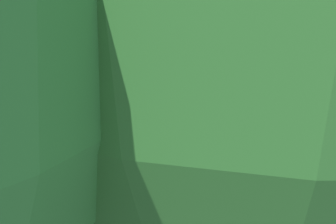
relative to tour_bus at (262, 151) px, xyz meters
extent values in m
plane|color=#38383D|center=(0.78, -4.54, -1.64)|extent=(80.00, 80.00, 0.00)
cube|color=#26262B|center=(-0.01, 0.00, 0.21)|extent=(9.64, 2.78, 2.80)
cube|color=black|center=(4.72, 0.14, 0.77)|extent=(0.12, 2.10, 1.23)
cube|color=black|center=(0.03, -1.27, 0.77)|extent=(8.04, 0.27, 1.01)
cube|color=black|center=(-0.05, 1.27, 0.77)|extent=(8.04, 0.27, 1.01)
cube|color=#1959B2|center=(0.03, -1.26, -0.35)|extent=(8.42, 0.27, 0.28)
cube|color=black|center=(-0.01, 0.00, -1.42)|extent=(8.87, 2.55, 0.45)
torus|color=black|center=(3.37, -1.03, -1.14)|extent=(1.01, 0.35, 1.00)
cylinder|color=black|center=(-2.55, -2.84, -1.20)|extent=(0.13, 0.13, 0.73)
cube|color=black|center=(-2.55, -2.88, -1.59)|extent=(0.13, 0.27, 0.10)
cylinder|color=black|center=(-2.71, -2.82, -1.20)|extent=(0.13, 0.13, 0.73)
cube|color=black|center=(-2.71, -2.86, -1.59)|extent=(0.13, 0.27, 0.10)
cube|color=#3F594C|center=(-2.63, -2.83, -0.53)|extent=(0.41, 0.33, 0.61)
cylinder|color=#3F594C|center=(-2.39, -2.87, -0.52)|extent=(0.10, 0.10, 0.58)
sphere|color=tan|center=(-2.39, -2.87, -0.81)|extent=(0.10, 0.10, 0.09)
cylinder|color=#3F594C|center=(-2.86, -2.80, -0.52)|extent=(0.10, 0.10, 0.58)
sphere|color=tan|center=(-2.86, -2.80, -0.81)|extent=(0.10, 0.10, 0.09)
sphere|color=tan|center=(-2.63, -2.83, -0.10)|extent=(0.25, 0.25, 0.22)
cylinder|color=black|center=(-1.16, -2.75, -1.16)|extent=(0.14, 0.14, 0.79)
cube|color=black|center=(-1.15, -2.79, -1.59)|extent=(0.14, 0.27, 0.10)
cylinder|color=black|center=(-1.32, -2.78, -1.16)|extent=(0.14, 0.14, 0.79)
cube|color=black|center=(-1.31, -2.82, -1.59)|extent=(0.14, 0.27, 0.10)
cube|color=black|center=(-1.24, -2.77, -0.43)|extent=(0.42, 0.34, 0.66)
cylinder|color=black|center=(-1.00, -2.73, -0.41)|extent=(0.10, 0.10, 0.63)
sphere|color=tan|center=(-1.00, -2.73, -0.73)|extent=(0.10, 0.10, 0.09)
cylinder|color=black|center=(-1.48, -2.81, -0.41)|extent=(0.10, 0.10, 0.63)
sphere|color=tan|center=(-1.48, -2.81, -0.73)|extent=(0.10, 0.10, 0.09)
sphere|color=tan|center=(-1.24, -2.77, 0.04)|extent=(0.28, 0.28, 0.24)
cylinder|color=#473823|center=(-0.23, -2.94, -1.19)|extent=(0.13, 0.13, 0.74)
cube|color=black|center=(-0.23, -2.98, -1.59)|extent=(0.11, 0.26, 0.10)
cylinder|color=#473823|center=(-0.39, -2.95, -1.19)|extent=(0.13, 0.13, 0.74)
cube|color=black|center=(-0.39, -2.99, -1.59)|extent=(0.11, 0.26, 0.10)
cube|color=#D8F233|center=(-0.31, -2.95, -0.52)|extent=(0.39, 0.30, 0.61)
cube|color=silver|center=(-0.31, -2.95, -0.52)|extent=(0.40, 0.31, 0.06)
cylinder|color=#D8F233|center=(-0.07, -2.94, -0.50)|extent=(0.09, 0.09, 0.58)
sphere|color=tan|center=(-0.07, -2.94, -0.80)|extent=(0.09, 0.09, 0.09)
cylinder|color=#D8F233|center=(-0.55, -2.96, -0.50)|extent=(0.09, 0.09, 0.58)
sphere|color=tan|center=(-0.55, -2.96, -0.80)|extent=(0.09, 0.09, 0.09)
sphere|color=tan|center=(-0.31, -2.95, -0.08)|extent=(0.23, 0.23, 0.22)
cylinder|color=black|center=(1.01, -2.79, -1.18)|extent=(0.13, 0.13, 0.76)
cube|color=black|center=(1.01, -2.83, -1.59)|extent=(0.12, 0.27, 0.10)
cylinder|color=black|center=(0.85, -2.80, -1.18)|extent=(0.13, 0.13, 0.76)
cube|color=black|center=(0.85, -2.84, -1.59)|extent=(0.12, 0.27, 0.10)
cube|color=black|center=(0.93, -2.79, -0.48)|extent=(0.40, 0.31, 0.63)
cylinder|color=black|center=(1.16, -2.77, -0.47)|extent=(0.10, 0.10, 0.60)
sphere|color=tan|center=(1.16, -2.77, -0.77)|extent=(0.10, 0.10, 0.09)
cylinder|color=black|center=(0.69, -2.81, -0.47)|extent=(0.10, 0.10, 0.60)
sphere|color=tan|center=(0.69, -2.81, -0.77)|extent=(0.10, 0.10, 0.09)
sphere|color=tan|center=(0.93, -2.79, -0.03)|extent=(0.25, 0.25, 0.23)
cylinder|color=#473823|center=(2.16, -3.05, -1.16)|extent=(0.14, 0.14, 0.80)
cube|color=black|center=(2.15, -3.09, -1.59)|extent=(0.16, 0.28, 0.10)
cylinder|color=#473823|center=(2.00, -3.02, -1.16)|extent=(0.14, 0.14, 0.80)
cube|color=black|center=(1.99, -3.06, -1.59)|extent=(0.16, 0.28, 0.10)
cube|color=navy|center=(2.08, -3.04, -0.43)|extent=(0.44, 0.36, 0.66)
cylinder|color=navy|center=(2.31, -3.09, -0.41)|extent=(0.11, 0.11, 0.63)
sphere|color=tan|center=(2.31, -3.09, -0.72)|extent=(0.11, 0.11, 0.09)
cylinder|color=navy|center=(1.85, -2.98, -0.41)|extent=(0.11, 0.11, 0.63)
sphere|color=tan|center=(1.85, -2.98, -0.72)|extent=(0.11, 0.11, 0.09)
sphere|color=tan|center=(2.08, -3.04, 0.05)|extent=(0.29, 0.29, 0.24)
torus|color=black|center=(-1.60, -1.96, -1.34)|extent=(0.60, 0.15, 0.60)
cylinder|color=silver|center=(-1.60, -1.96, -1.34)|extent=(0.12, 0.10, 0.12)
cylinder|color=silver|center=(-1.65, -1.96, -0.99)|extent=(0.32, 0.07, 0.67)
cube|color=red|center=(-2.25, -1.98, -1.01)|extent=(0.85, 0.31, 0.36)
cube|color=black|center=(-2.73, -2.00, -0.96)|extent=(0.53, 0.24, 0.20)
cylinder|color=silver|center=(-2.62, -1.85, -1.22)|extent=(0.45, 0.10, 0.08)
cylinder|color=black|center=(-1.70, -1.96, -0.69)|extent=(0.06, 0.58, 0.04)
torus|color=black|center=(2.29, -2.11, -1.34)|extent=(0.61, 0.25, 0.60)
cylinder|color=silver|center=(2.29, -2.11, -1.34)|extent=(0.14, 0.12, 0.12)
torus|color=black|center=(0.87, -1.83, -1.34)|extent=(0.61, 0.25, 0.60)
cylinder|color=silver|center=(0.87, -1.83, -1.34)|extent=(0.14, 0.14, 0.12)
cylinder|color=silver|center=(2.24, -2.10, -0.99)|extent=(0.32, 0.12, 0.67)
cube|color=white|center=(1.65, -1.98, -1.01)|extent=(0.88, 0.44, 0.36)
cube|color=black|center=(1.18, -1.89, -0.96)|extent=(0.55, 0.32, 0.20)
cylinder|color=silver|center=(1.32, -1.77, -1.22)|extent=(0.46, 0.17, 0.08)
cylinder|color=black|center=(2.19, -2.09, -0.69)|extent=(0.15, 0.58, 0.04)
torus|color=black|center=(3.84, -6.18, -1.34)|extent=(0.61, 0.20, 0.60)
cylinder|color=silver|center=(3.84, -6.18, -1.34)|extent=(0.13, 0.11, 0.12)
torus|color=black|center=(4.88, -6.06, -0.35)|extent=(0.86, 0.23, 0.85)
cylinder|color=silver|center=(4.88, -6.06, -0.35)|extent=(0.13, 0.13, 0.12)
cylinder|color=silver|center=(3.63, -6.21, -1.06)|extent=(0.66, 0.13, 0.34)
cube|color=red|center=(4.08, -6.15, -0.66)|extent=(0.88, 0.38, 0.84)
cube|color=black|center=(4.39, -6.12, -0.29)|extent=(0.54, 0.28, 0.50)
cylinder|color=silver|center=(4.50, -6.25, -0.56)|extent=(0.39, 0.12, 0.37)
cylinder|color=black|center=(3.47, -6.23, -0.80)|extent=(0.10, 0.58, 0.04)
cube|color=black|center=(3.94, -6.17, -0.40)|extent=(0.53, 0.39, 0.54)
sphere|color=red|center=(3.52, -6.22, -0.54)|extent=(0.29, 0.29, 0.26)
cylinder|color=black|center=(3.71, -6.02, -0.59)|extent=(0.47, 0.14, 0.15)
cylinder|color=black|center=(4.26, -5.95, -0.51)|extent=(0.36, 0.14, 0.36)
cylinder|color=black|center=(3.75, -6.37, -0.59)|extent=(0.47, 0.14, 0.15)
cylinder|color=black|center=(4.30, -6.31, -0.51)|extent=(0.36, 0.14, 0.36)
cube|color=white|center=(-3.68, -5.69, -1.64)|extent=(0.14, 4.74, 0.01)
cube|color=white|center=(-0.95, -5.69, -1.64)|extent=(0.14, 3.75, 0.01)
cube|color=white|center=(1.77, -5.69, -1.64)|extent=(0.14, 4.49, 0.01)
cube|color=white|center=(4.49, -5.69, -1.64)|extent=(0.14, 4.15, 0.01)
camera|label=1|loc=(2.97, 7.22, 3.40)|focal=45.38mm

